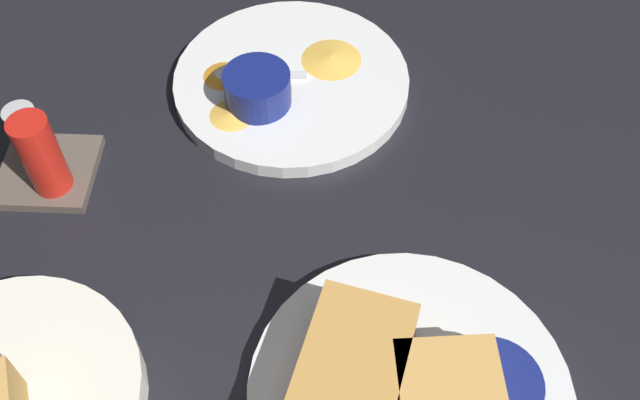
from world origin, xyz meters
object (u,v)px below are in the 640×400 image
object	(u,v)px
ramekin_light_gravy	(257,87)
spoon_by_gravy_ramekin	(242,74)
plate_sandwich_main	(410,396)
condiment_caddy	(40,156)
plate_chips_companion	(292,82)
sandwich_half_near	(349,380)
ramekin_dark_sauce	(490,391)

from	to	relation	value
ramekin_light_gravy	spoon_by_gravy_ramekin	bearing A→B (deg)	30.00
plate_sandwich_main	spoon_by_gravy_ramekin	distance (cm)	37.98
condiment_caddy	spoon_by_gravy_ramekin	bearing A→B (deg)	-52.66
plate_chips_companion	spoon_by_gravy_ramekin	world-z (taller)	spoon_by_gravy_ramekin
plate_chips_companion	sandwich_half_near	bearing A→B (deg)	-168.99
plate_chips_companion	spoon_by_gravy_ramekin	distance (cm)	5.30
sandwich_half_near	plate_chips_companion	bearing A→B (deg)	11.01
ramekin_light_gravy	plate_chips_companion	bearing A→B (deg)	-39.81
ramekin_dark_sauce	plate_chips_companion	xyz separation A→B (cm)	(34.78, 17.24, -2.84)
spoon_by_gravy_ramekin	ramekin_light_gravy	bearing A→B (deg)	-150.00
sandwich_half_near	ramekin_light_gravy	world-z (taller)	sandwich_half_near
ramekin_dark_sauce	condiment_caddy	bearing A→B (deg)	61.74
ramekin_dark_sauce	plate_chips_companion	world-z (taller)	ramekin_dark_sauce
ramekin_dark_sauce	spoon_by_gravy_ramekin	world-z (taller)	ramekin_dark_sauce
sandwich_half_near	ramekin_dark_sauce	size ratio (longest dim) A/B	2.01
spoon_by_gravy_ramekin	condiment_caddy	world-z (taller)	condiment_caddy
plate_chips_companion	condiment_caddy	distance (cm)	26.34
plate_sandwich_main	condiment_caddy	xyz separation A→B (cm)	(20.84, 34.07, 2.61)
plate_sandwich_main	condiment_caddy	bearing A→B (deg)	58.55
sandwich_half_near	spoon_by_gravy_ramekin	distance (cm)	36.44
spoon_by_gravy_ramekin	condiment_caddy	distance (cm)	21.88
ramekin_dark_sauce	spoon_by_gravy_ramekin	distance (cm)	41.27
ramekin_dark_sauce	plate_sandwich_main	bearing A→B (deg)	84.63
plate_chips_companion	ramekin_light_gravy	xyz separation A→B (cm)	(-3.73, 3.11, 2.76)
sandwich_half_near	ramekin_dark_sauce	distance (cm)	10.53
sandwich_half_near	condiment_caddy	bearing A→B (deg)	54.14
plate_chips_companion	spoon_by_gravy_ramekin	xyz separation A→B (cm)	(-0.16, 5.17, 1.16)
plate_chips_companion	ramekin_light_gravy	world-z (taller)	ramekin_light_gravy
ramekin_dark_sauce	plate_chips_companion	size ratio (longest dim) A/B	0.29
ramekin_light_gravy	spoon_by_gravy_ramekin	size ratio (longest dim) A/B	0.69
condiment_caddy	ramekin_light_gravy	bearing A→B (deg)	-63.52
plate_sandwich_main	condiment_caddy	distance (cm)	40.02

